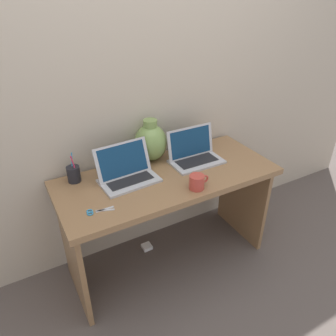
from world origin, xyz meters
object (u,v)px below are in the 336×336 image
laptop_left (126,171)px  green_vase (151,142)px  laptop_right (194,152)px  coffee_mug (197,182)px  scissors (95,211)px  pen_cup (74,174)px  power_brick (147,247)px

laptop_left → green_vase: size_ratio=1.26×
laptop_right → green_vase: bearing=147.7°
laptop_right → coffee_mug: size_ratio=2.72×
scissors → green_vase: bearing=36.3°
pen_cup → coffee_mug: bearing=-34.9°
laptop_right → green_vase: 0.30m
pen_cup → power_brick: size_ratio=2.66×
laptop_left → scissors: size_ratio=2.43×
scissors → power_brick: (0.43, 0.32, -0.72)m
coffee_mug → scissors: (-0.59, 0.07, -0.04)m
laptop_left → coffee_mug: laptop_left is taller
coffee_mug → pen_cup: size_ratio=0.68×
laptop_right → scissors: bearing=-163.4°
laptop_left → green_vase: green_vase is taller
laptop_left → pen_cup: laptop_left is taller
power_brick → pen_cup: bearing=174.9°
laptop_right → coffee_mug: (-0.17, -0.30, -0.02)m
laptop_left → scissors: 0.35m
green_vase → scissors: bearing=-143.7°
laptop_right → pen_cup: size_ratio=1.85×
coffee_mug → scissors: size_ratio=0.86×
laptop_left → scissors: laptop_left is taller
laptop_right → coffee_mug: laptop_right is taller
laptop_left → power_brick: 0.79m
laptop_right → power_brick: laptop_right is taller
pen_cup → scissors: (0.01, -0.35, -0.05)m
scissors → coffee_mug: bearing=-6.8°
green_vase → power_brick: (-0.09, -0.07, -0.84)m
laptop_left → pen_cup: size_ratio=1.93×
power_brick → laptop_left: bearing=-148.6°
laptop_left → power_brick: bearing=31.4°
laptop_right → laptop_left: bearing=-179.3°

